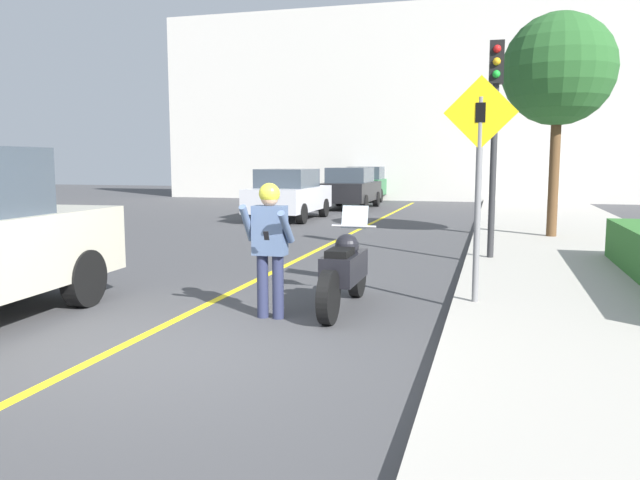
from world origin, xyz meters
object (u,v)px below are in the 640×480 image
street_tree (559,70)px  person_biker (270,237)px  crossing_sign (479,168)px  parked_car_green (368,183)px  traffic_light (495,109)px  parked_car_black (351,188)px  motorcycle (344,270)px  parked_car_silver (289,194)px

street_tree → person_biker: bearing=-114.1°
crossing_sign → parked_car_green: bearing=104.7°
parked_car_green → person_biker: bearing=-81.6°
traffic_light → street_tree: size_ratio=0.75×
crossing_sign → person_biker: bearing=-156.9°
parked_car_green → traffic_light: bearing=-71.9°
person_biker → parked_car_black: bearing=99.8°
motorcycle → traffic_light: (1.80, 4.23, 2.35)m
person_biker → parked_car_silver: bearing=107.5°
motorcycle → traffic_light: 5.17m
crossing_sign → traffic_light: size_ratio=0.72×
traffic_light → parked_car_black: bearing=113.4°
street_tree → parked_car_silver: 9.29m
person_biker → parked_car_green: bearing=98.4°
parked_car_black → parked_car_green: size_ratio=1.00×
traffic_light → street_tree: street_tree is taller
motorcycle → parked_car_black: (-3.89, 17.40, 0.34)m
traffic_light → parked_car_silver: traffic_light is taller
parked_car_green → street_tree: bearing=-63.0°
parked_car_black → parked_car_green: 5.38m
crossing_sign → street_tree: size_ratio=0.54×
person_biker → parked_car_silver: (-3.95, 12.55, -0.15)m
parked_car_silver → parked_car_black: 5.62m
parked_car_silver → parked_car_black: (0.83, 5.55, 0.00)m
parked_car_green → crossing_sign: bearing=-75.3°
motorcycle → parked_car_green: parked_car_green is taller
person_biker → parked_car_green: size_ratio=0.39×
parked_car_black → crossing_sign: bearing=-72.1°
crossing_sign → street_tree: 8.28m
street_tree → motorcycle: bearing=-111.4°
parked_car_green → motorcycle: bearing=-79.4°
person_biker → crossing_sign: (2.41, 1.03, 0.83)m
motorcycle → parked_car_black: 17.83m
street_tree → parked_car_black: size_ratio=1.25×
motorcycle → person_biker: 1.15m
parked_car_silver → parked_car_black: size_ratio=1.00×
motorcycle → person_biker: person_biker is taller
person_biker → street_tree: 10.16m
parked_car_silver → parked_car_black: same height
person_biker → crossing_sign: 2.75m
parked_car_black → person_biker: bearing=-80.2°
person_biker → parked_car_black: (-3.12, 18.10, -0.15)m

